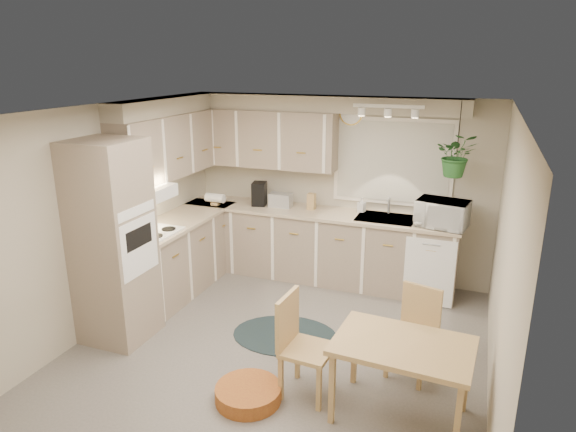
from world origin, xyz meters
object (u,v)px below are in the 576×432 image
object	(u,v)px
dining_table	(401,380)
chair_left	(308,347)
microwave	(442,211)
chair_back	(412,335)
braided_rug	(285,335)
pet_bed	(248,394)

from	to	relation	value
dining_table	chair_left	xyz separation A→B (m)	(-0.80, 0.02, 0.12)
dining_table	microwave	world-z (taller)	microwave
chair_left	chair_back	size ratio (longest dim) A/B	1.09
braided_rug	chair_left	bearing A→B (deg)	-57.56
chair_back	pet_bed	xyz separation A→B (m)	(-1.25, -0.88, -0.36)
pet_bed	chair_back	bearing A→B (deg)	35.12
pet_bed	microwave	xyz separation A→B (m)	(1.32, 2.60, 1.07)
dining_table	microwave	distance (m)	2.48
dining_table	microwave	bearing A→B (deg)	88.36
chair_back	microwave	size ratio (longest dim) A/B	1.46
braided_rug	pet_bed	world-z (taller)	pet_bed
chair_back	pet_bed	world-z (taller)	chair_back
dining_table	chair_back	bearing A→B (deg)	89.86
dining_table	chair_left	distance (m)	0.81
braided_rug	pet_bed	bearing A→B (deg)	-85.21
dining_table	chair_back	xyz separation A→B (m)	(0.00, 0.62, 0.08)
braided_rug	pet_bed	distance (m)	1.14
pet_bed	chair_left	bearing A→B (deg)	32.10
chair_back	braided_rug	bearing A→B (deg)	4.71
chair_left	pet_bed	bearing A→B (deg)	-53.65
braided_rug	chair_back	bearing A→B (deg)	-10.64
braided_rug	microwave	bearing A→B (deg)	46.21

